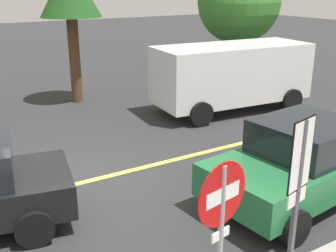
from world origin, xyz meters
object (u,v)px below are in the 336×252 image
Objects in this scene: stop_sign at (221,224)px; white_van at (231,73)px; speed_limit_sign at (299,174)px; tree_centre_verge at (239,2)px; car_green_far_lane at (300,161)px.

white_van is (6.27, 7.41, -0.33)m from stop_sign.
white_van is (4.82, 7.20, -0.50)m from speed_limit_sign.
tree_centre_verge is at bearing 49.16° from stop_sign.
stop_sign reaches higher than car_green_far_lane.
stop_sign is 0.58× the size of car_green_far_lane.
speed_limit_sign reaches higher than stop_sign.
speed_limit_sign is at bearing 8.18° from stop_sign.
tree_centre_verge is (3.04, 3.36, 2.07)m from white_van.
stop_sign is at bearing -130.84° from tree_centre_verge.
speed_limit_sign is 2.85m from car_green_far_lane.
car_green_far_lane is (3.52, 1.92, -0.79)m from stop_sign.
tree_centre_verge reaches higher than stop_sign.
speed_limit_sign reaches higher than white_van.
car_green_far_lane is 0.79× the size of tree_centre_verge.
white_van is 4.98m from tree_centre_verge.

